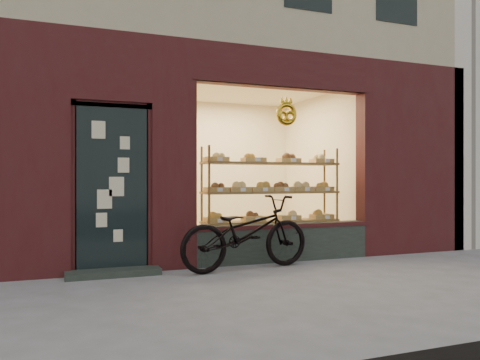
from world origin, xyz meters
name	(u,v)px	position (x,y,z in m)	size (l,w,h in m)	color
ground	(335,298)	(0.00, 0.00, 0.00)	(90.00, 90.00, 0.00)	#5D5D5D
display_shelf	(271,201)	(0.45, 2.55, 0.87)	(2.20, 0.45, 1.70)	brown
bicycle	(246,233)	(-0.31, 1.70, 0.49)	(0.66, 1.88, 0.99)	black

